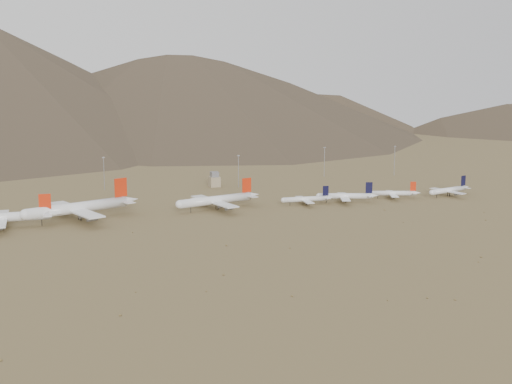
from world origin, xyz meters
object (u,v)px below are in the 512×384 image
object	(u,v)px
widebody_centre	(78,208)
widebody_east	(216,200)
widebody_west	(2,217)
narrowbody_b	(346,196)
narrowbody_a	(307,199)
control_tower	(215,180)

from	to	relation	value
widebody_centre	widebody_east	size ratio (longest dim) A/B	1.20
widebody_east	widebody_west	bearing A→B (deg)	170.27
narrowbody_b	narrowbody_a	bearing A→B (deg)	-163.77
narrowbody_a	control_tower	distance (m)	99.84
widebody_centre	widebody_east	world-z (taller)	widebody_centre
widebody_centre	widebody_west	bearing A→B (deg)	169.85
widebody_centre	narrowbody_b	xyz separation A→B (m)	(184.00, -6.33, -3.44)
control_tower	widebody_centre	bearing A→B (deg)	-142.78
widebody_west	narrowbody_b	size ratio (longest dim) A/B	1.56
widebody_east	control_tower	bearing A→B (deg)	60.38
widebody_west	narrowbody_b	distance (m)	228.83
widebody_west	narrowbody_b	world-z (taller)	widebody_west
narrowbody_b	widebody_east	bearing A→B (deg)	-164.63
widebody_west	widebody_east	size ratio (longest dim) A/B	1.03
widebody_west	control_tower	size ratio (longest dim) A/B	5.47
narrowbody_a	narrowbody_b	xyz separation A→B (m)	(29.55, -2.18, 0.59)
widebody_east	narrowbody_b	bearing A→B (deg)	-18.44
narrowbody_a	control_tower	bearing A→B (deg)	118.57
widebody_east	narrowbody_a	xyz separation A→B (m)	(63.86, -6.13, -2.51)
widebody_centre	narrowbody_b	world-z (taller)	widebody_centre
widebody_east	narrowbody_a	bearing A→B (deg)	-18.84
widebody_west	narrowbody_b	xyz separation A→B (m)	(228.82, 0.28, -2.00)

